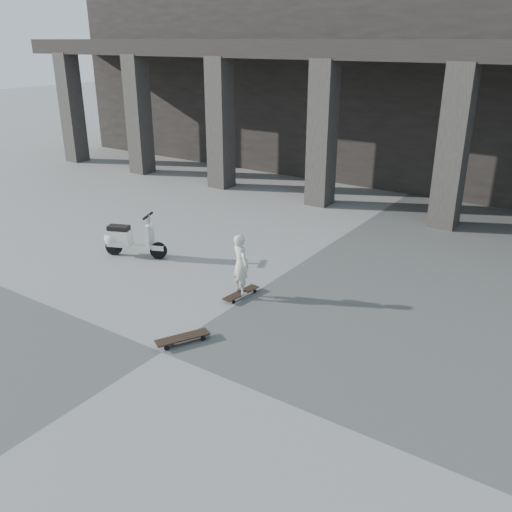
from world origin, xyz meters
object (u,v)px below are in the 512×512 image
Objects in this scene: child at (241,264)px; scooter at (125,239)px; longboard at (241,293)px; skateboard_spare at (183,338)px.

scooter is at bearing 18.37° from child.
longboard is at bearing -26.06° from scooter.
scooter reaches higher than skateboard_spare.
scooter is at bearing 86.99° from skateboard_spare.
skateboard_spare is at bearing -167.78° from longboard.
child is (-0.00, 0.00, 0.59)m from longboard.
longboard is at bearing -157.52° from child.
longboard is 0.98× the size of skateboard_spare.
scooter is (-3.30, 0.24, -0.26)m from child.
child reaches higher than longboard.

